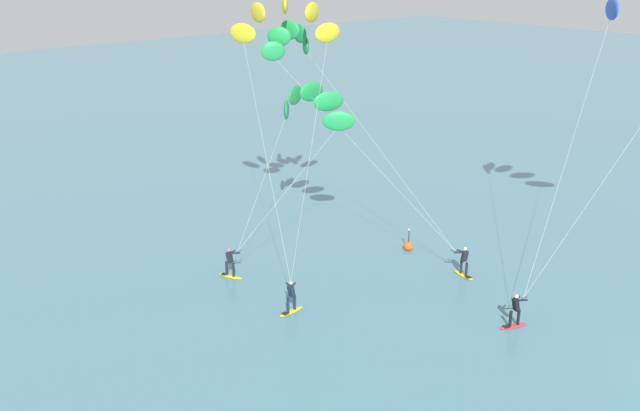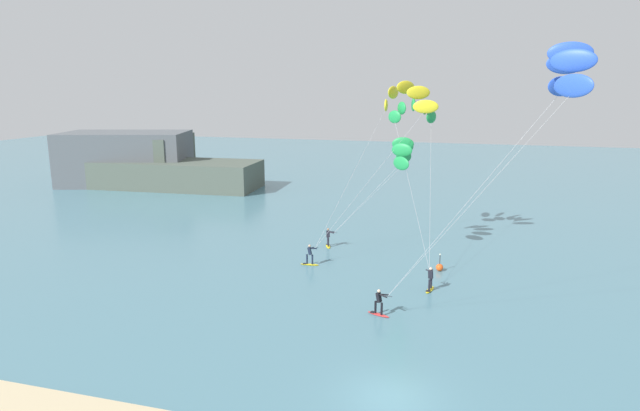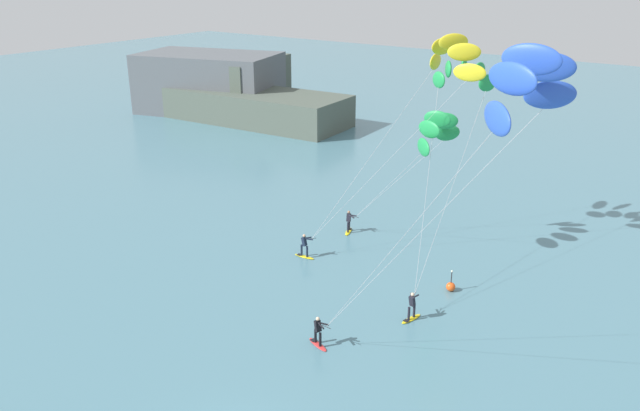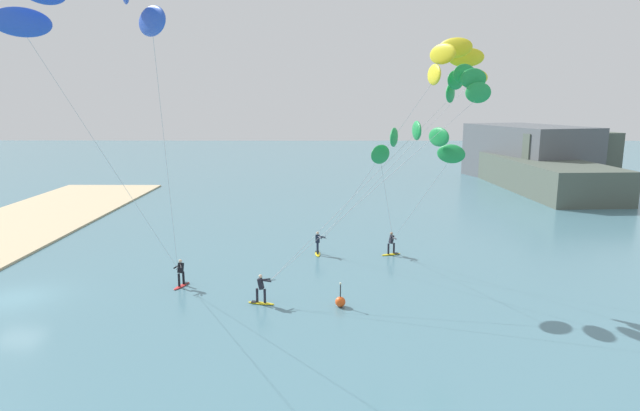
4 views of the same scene
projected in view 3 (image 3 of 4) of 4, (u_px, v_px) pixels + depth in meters
name	position (u px, v px, depth m)	size (l,w,h in m)	color
kitesurfer_nearshore	(461.00, 84.00, 40.97)	(5.32, 13.00, 12.91)	yellow
kitesurfer_mid_water	(433.00, 134.00, 41.10)	(7.70, 5.62, 9.79)	yellow
kitesurfer_far_out	(518.00, 96.00, 22.82)	(11.36, 6.76, 16.02)	red
kitesurfer_downwind	(447.00, 62.00, 40.95)	(9.86, 10.54, 14.37)	yellow
marker_buoy	(451.00, 286.00, 38.49)	(0.56, 0.56, 1.38)	#EA5119
distant_headland	(224.00, 88.00, 82.78)	(30.36, 17.17, 7.56)	#4C564C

